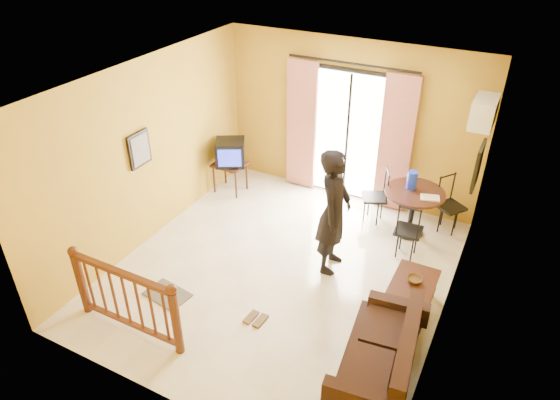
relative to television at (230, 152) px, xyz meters
The scene contains 19 objects.
ground 2.60m from the television, 40.98° to the right, with size 5.00×5.00×0.00m, color beige.
room_shell 2.64m from the television, 40.98° to the right, with size 5.00×5.00×5.00m.
balcony_door 2.07m from the television, 23.44° to the left, with size 2.25×0.14×2.46m.
tv_table 0.31m from the television, behind, with size 0.56×0.47×0.56m.
television is the anchor object (origin of this frame).
picture_left 2.01m from the television, 100.82° to the right, with size 0.05×0.42×0.52m.
dining_table 3.26m from the television, ahead, with size 0.93×0.93×0.77m.
water_jug 3.18m from the television, ahead, with size 0.15×0.15×0.29m, color #162DD6.
serving_tray 3.50m from the television, ahead, with size 0.28×0.18×0.02m, color silver.
dining_chairs 3.34m from the television, ahead, with size 1.71×1.45×0.95m.
air_conditioner 4.20m from the television, ahead, with size 0.31×0.60×0.40m.
botanical_print 4.19m from the television, ahead, with size 0.05×0.50×0.60m.
coffee_table 4.08m from the television, 23.24° to the right, with size 0.54×0.97×0.43m.
bowl 4.02m from the television, 21.94° to the right, with size 0.19×0.19×0.06m, color #51391C.
sofa 4.65m from the television, 36.49° to the right, with size 0.90×1.66×0.76m.
standing_person 2.72m from the television, 25.85° to the right, with size 0.68×0.45×1.88m, color black.
stair_balustrade 3.60m from the television, 78.48° to the right, with size 1.63×0.13×1.04m.
doormat 3.00m from the television, 75.83° to the right, with size 0.60×0.40×0.02m, color #565044.
sandals 3.43m from the television, 52.82° to the right, with size 0.26×0.26×0.03m.
Camera 1 is at (2.58, -5.05, 4.68)m, focal length 32.00 mm.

